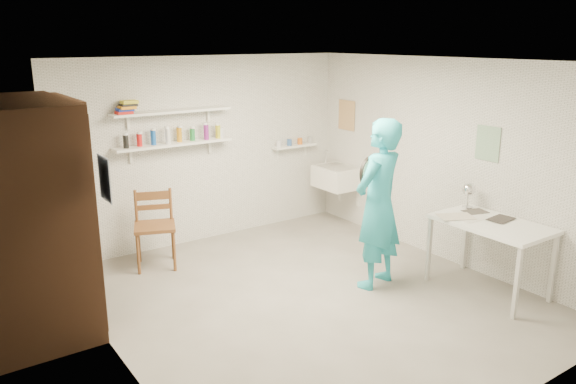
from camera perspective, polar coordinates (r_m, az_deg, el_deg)
floor at (r=5.95m, az=2.24°, el=-10.75°), size 4.00×4.50×0.02m
ceiling at (r=5.34m, az=2.52°, el=13.25°), size 4.00×4.50×0.02m
wall_back at (r=7.40m, az=-8.28°, el=4.26°), size 4.00×0.02×2.40m
wall_front at (r=4.05m, az=22.19°, el=-6.16°), size 4.00×0.02×2.40m
wall_left at (r=4.64m, az=-17.86°, el=-3.06°), size 0.02×4.50×2.40m
wall_right at (r=6.89m, az=15.83°, el=3.01°), size 0.02×4.50×2.40m
doorway_recess at (r=5.67m, az=-20.71°, el=-2.11°), size 0.02×0.90×2.00m
door_lintel at (r=5.47m, az=-21.54°, el=8.48°), size 0.06×1.05×0.10m
door_jamb_near at (r=5.21m, az=-19.09°, el=-3.46°), size 0.06×0.10×2.00m
door_jamb_far at (r=6.15m, az=-21.72°, el=-0.90°), size 0.06×0.10×2.00m
shelf_lower at (r=7.05m, az=-11.49°, el=4.80°), size 1.50×0.22×0.03m
shelf_upper at (r=6.99m, az=-11.66°, el=8.02°), size 1.50×0.22×0.03m
ledge_shelf at (r=8.03m, az=0.69°, el=4.70°), size 0.70×0.14×0.03m
poster_left at (r=4.60m, az=-18.14°, el=1.30°), size 0.01×0.28×0.36m
poster_right_a at (r=8.06m, az=5.97°, el=7.76°), size 0.01×0.34×0.42m
poster_right_b at (r=6.49m, az=19.63°, el=4.67°), size 0.01×0.30×0.38m
belfast_sink at (r=7.99m, az=4.97°, el=1.51°), size 0.48×0.60×0.30m
man at (r=5.99m, az=9.15°, el=-1.24°), size 0.75×0.59×1.83m
wall_clock at (r=6.10m, az=8.26°, el=2.05°), size 0.33×0.12×0.33m
wooden_chair at (r=6.70m, az=-13.39°, el=-3.43°), size 0.59×0.58×0.99m
work_table at (r=6.30m, az=19.71°, el=-6.22°), size 0.70×1.16×0.77m
desk_lamp at (r=6.52m, az=17.89°, el=0.28°), size 0.14×0.14×0.14m
spray_cans at (r=7.03m, az=-11.53°, el=5.60°), size 1.29×0.06×0.17m
book_stack at (r=6.78m, az=-16.08°, el=8.25°), size 0.26×0.14×0.14m
ledge_pots at (r=8.01m, az=0.69°, el=5.12°), size 0.48×0.07×0.09m
papers at (r=6.17m, az=20.04°, el=-2.81°), size 0.30×0.22×0.02m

